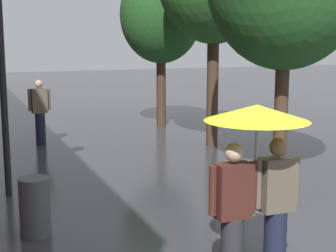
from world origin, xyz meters
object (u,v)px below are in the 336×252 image
Objects in this scene: street_lamp_post at (1,52)px; pedestrian_walking_midground at (40,111)px; couple_under_umbrella at (256,164)px; street_tree_2 at (161,15)px; litter_bin at (35,207)px.

street_lamp_post is 4.83m from pedestrian_walking_midground.
street_tree_2 is at bearing 74.06° from couple_under_umbrella.
street_lamp_post is at bearing 117.38° from couple_under_umbrella.
street_lamp_post reaches higher than couple_under_umbrella.
street_tree_2 reaches higher than litter_bin.
street_tree_2 is 9.85m from litter_bin.
pedestrian_walking_midground reaches higher than litter_bin.
couple_under_umbrella reaches higher than litter_bin.
street_lamp_post reaches higher than litter_bin.
street_tree_2 is at bearing 19.47° from pedestrian_walking_midground.
litter_bin is at bearing -84.84° from street_lamp_post.
pedestrian_walking_midground is at bearing -160.53° from street_tree_2.
couple_under_umbrella reaches higher than pedestrian_walking_midground.
couple_under_umbrella is 2.44× the size of litter_bin.
street_tree_2 is 2.44× the size of couple_under_umbrella.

